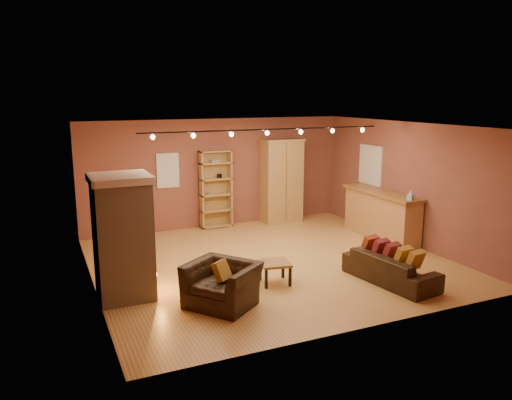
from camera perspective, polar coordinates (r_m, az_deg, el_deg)
name	(u,v)px	position (r m, az deg, el deg)	size (l,w,h in m)	color
floor	(271,262)	(10.42, 1.69, -7.10)	(7.00, 7.00, 0.00)	#AF7E3E
ceiling	(272,126)	(9.86, 1.79, 8.46)	(7.00, 7.00, 0.00)	brown
back_wall	(217,173)	(13.01, -4.48, 3.08)	(7.00, 0.02, 2.80)	brown
left_wall	(90,212)	(9.13, -18.49, -1.35)	(0.02, 6.50, 2.80)	brown
right_wall	(409,184)	(11.96, 17.04, 1.81)	(0.02, 6.50, 2.80)	brown
fireplace	(123,237)	(8.68, -14.93, -4.11)	(1.01, 0.98, 2.12)	#C4AF88
back_window	(168,171)	(12.60, -10.05, 3.33)	(0.56, 0.04, 0.86)	silver
bookcase	(215,188)	(12.94, -4.71, 1.34)	(0.82, 0.32, 2.01)	tan
armoire	(281,180)	(13.46, 2.92, 2.25)	(1.11, 0.63, 2.25)	tan
bar_counter	(381,214)	(12.34, 14.12, -1.61)	(0.64, 2.39, 1.14)	tan
tissue_box	(410,196)	(11.41, 17.24, 0.46)	(0.15, 0.15, 0.22)	#8BBCDF
right_window	(371,165)	(12.98, 12.98, 3.91)	(0.05, 0.90, 1.00)	silver
loveseat	(391,262)	(9.56, 15.14, -6.91)	(0.79, 1.91, 0.77)	black
armchair	(222,277)	(8.26, -3.92, -8.81)	(1.23, 1.30, 0.95)	black
coffee_table	(275,265)	(9.21, 2.17, -7.44)	(0.62, 0.62, 0.41)	olive
track_rail	(267,131)	(10.05, 1.29, 7.86)	(5.20, 0.09, 0.13)	black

